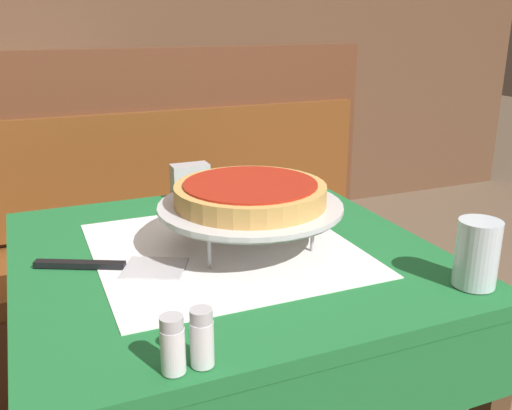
{
  "coord_description": "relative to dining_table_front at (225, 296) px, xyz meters",
  "views": [
    {
      "loc": [
        -0.37,
        -1.05,
        1.23
      ],
      "look_at": [
        0.05,
        -0.05,
        0.87
      ],
      "focal_mm": 40.0,
      "sensor_mm": 36.0,
      "label": 1
    }
  ],
  "objects": [
    {
      "name": "water_glass_near",
      "position": [
        0.36,
        -0.34,
        0.17
      ],
      "size": [
        0.08,
        0.08,
        0.12
      ],
      "color": "silver",
      "rests_on": "dining_table_front"
    },
    {
      "name": "booth_bench",
      "position": [
        0.04,
        0.78,
        -0.32
      ],
      "size": [
        1.72,
        0.49,
        1.12
      ],
      "color": "brown",
      "rests_on": "ground_plane"
    },
    {
      "name": "deep_dish_pizza",
      "position": [
        0.05,
        -0.02,
        0.23
      ],
      "size": [
        0.31,
        0.31,
        0.04
      ],
      "color": "tan",
      "rests_on": "pizza_pan_stand"
    },
    {
      "name": "back_wall_panel",
      "position": [
        0.0,
        2.23,
        0.55
      ],
      "size": [
        6.0,
        0.04,
        2.4
      ],
      "primitive_type": "cube",
      "color": "brown",
      "rests_on": "ground_plane"
    },
    {
      "name": "pepper_shaker",
      "position": [
        -0.17,
        -0.38,
        0.15
      ],
      "size": [
        0.03,
        0.03,
        0.09
      ],
      "color": "silver",
      "rests_on": "dining_table_front"
    },
    {
      "name": "pizza_server",
      "position": [
        -0.22,
        -0.01,
        0.12
      ],
      "size": [
        0.29,
        0.18,
        0.01
      ],
      "color": "#BCBCC1",
      "rests_on": "dining_table_front"
    },
    {
      "name": "dining_table_front",
      "position": [
        0.0,
        0.0,
        0.0
      ],
      "size": [
        0.85,
        0.85,
        0.76
      ],
      "color": "#1E6B33",
      "rests_on": "ground_plane"
    },
    {
      "name": "dining_table_rear",
      "position": [
        -0.32,
        1.79,
        -0.01
      ],
      "size": [
        0.73,
        0.73,
        0.77
      ],
      "color": "beige",
      "rests_on": "ground_plane"
    },
    {
      "name": "condiment_caddy",
      "position": [
        -0.36,
        1.84,
        0.16
      ],
      "size": [
        0.11,
        0.11,
        0.17
      ],
      "color": "black",
      "rests_on": "dining_table_rear"
    },
    {
      "name": "napkin_holder",
      "position": [
        0.04,
        0.38,
        0.16
      ],
      "size": [
        0.1,
        0.05,
        0.09
      ],
      "color": "#B2B2B7",
      "rests_on": "dining_table_front"
    },
    {
      "name": "pizza_pan_stand",
      "position": [
        0.05,
        -0.02,
        0.2
      ],
      "size": [
        0.38,
        0.38,
        0.1
      ],
      "color": "#ADADB2",
      "rests_on": "dining_table_front"
    },
    {
      "name": "salt_shaker",
      "position": [
        -0.21,
        -0.38,
        0.15
      ],
      "size": [
        0.03,
        0.03,
        0.08
      ],
      "color": "silver",
      "rests_on": "dining_table_front"
    }
  ]
}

